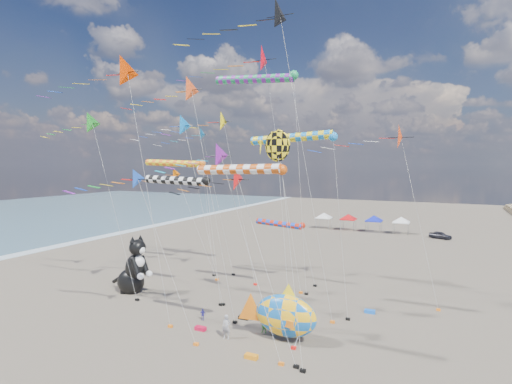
{
  "coord_description": "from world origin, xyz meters",
  "views": [
    {
      "loc": [
        16.14,
        -19.47,
        13.25
      ],
      "look_at": [
        1.26,
        12.0,
        10.82
      ],
      "focal_mm": 28.0,
      "sensor_mm": 36.0,
      "label": 1
    }
  ],
  "objects_px": {
    "fish_inflatable": "(285,315)",
    "child_blue": "(203,314)",
    "person_adult": "(226,327)",
    "child_green": "(264,326)",
    "cat_inflatable": "(133,264)",
    "parked_car": "(440,235)"
  },
  "relations": [
    {
      "from": "fish_inflatable",
      "to": "child_blue",
      "type": "bearing_deg",
      "value": 174.42
    },
    {
      "from": "person_adult",
      "to": "child_blue",
      "type": "relative_size",
      "value": 1.89
    },
    {
      "from": "child_green",
      "to": "child_blue",
      "type": "relative_size",
      "value": 1.09
    },
    {
      "from": "cat_inflatable",
      "to": "fish_inflatable",
      "type": "bearing_deg",
      "value": -4.6
    },
    {
      "from": "fish_inflatable",
      "to": "child_blue",
      "type": "distance_m",
      "value": 7.95
    },
    {
      "from": "person_adult",
      "to": "child_blue",
      "type": "bearing_deg",
      "value": 137.01
    },
    {
      "from": "cat_inflatable",
      "to": "fish_inflatable",
      "type": "xyz_separation_m",
      "value": [
        18.22,
        -3.86,
        -1.05
      ]
    },
    {
      "from": "cat_inflatable",
      "to": "fish_inflatable",
      "type": "relative_size",
      "value": 0.94
    },
    {
      "from": "fish_inflatable",
      "to": "child_green",
      "type": "xyz_separation_m",
      "value": [
        -1.95,
        0.61,
        -1.44
      ]
    },
    {
      "from": "child_green",
      "to": "child_blue",
      "type": "bearing_deg",
      "value": 172.03
    },
    {
      "from": "cat_inflatable",
      "to": "child_green",
      "type": "xyz_separation_m",
      "value": [
        16.27,
        -3.24,
        -2.49
      ]
    },
    {
      "from": "cat_inflatable",
      "to": "parked_car",
      "type": "height_order",
      "value": "cat_inflatable"
    },
    {
      "from": "child_blue",
      "to": "parked_car",
      "type": "relative_size",
      "value": 0.26
    },
    {
      "from": "cat_inflatable",
      "to": "child_blue",
      "type": "bearing_deg",
      "value": -9.16
    },
    {
      "from": "fish_inflatable",
      "to": "child_green",
      "type": "height_order",
      "value": "fish_inflatable"
    },
    {
      "from": "parked_car",
      "to": "child_green",
      "type": "bearing_deg",
      "value": -171.51
    },
    {
      "from": "person_adult",
      "to": "parked_car",
      "type": "bearing_deg",
      "value": 64.0
    },
    {
      "from": "fish_inflatable",
      "to": "child_green",
      "type": "distance_m",
      "value": 2.5
    },
    {
      "from": "child_green",
      "to": "fish_inflatable",
      "type": "bearing_deg",
      "value": -23.97
    },
    {
      "from": "cat_inflatable",
      "to": "child_blue",
      "type": "height_order",
      "value": "cat_inflatable"
    },
    {
      "from": "fish_inflatable",
      "to": "parked_car",
      "type": "bearing_deg",
      "value": 78.58
    },
    {
      "from": "child_green",
      "to": "child_blue",
      "type": "height_order",
      "value": "child_green"
    }
  ]
}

